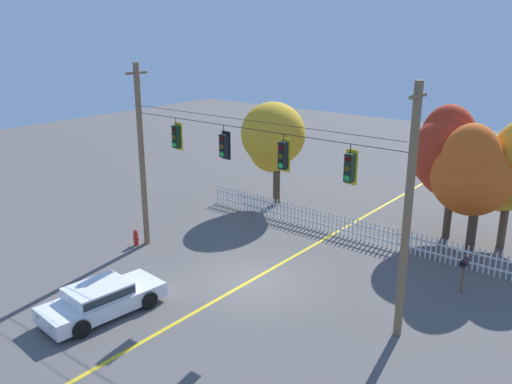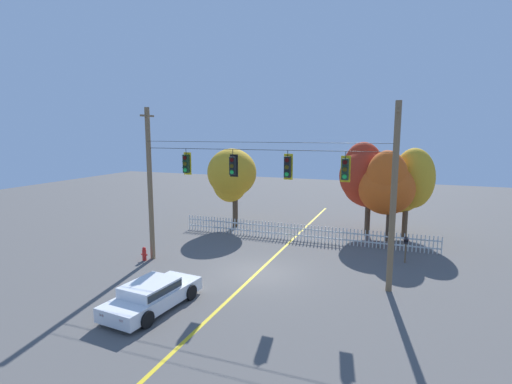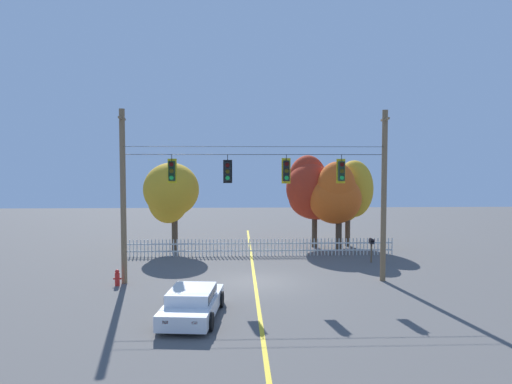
{
  "view_description": "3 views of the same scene",
  "coord_description": "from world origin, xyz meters",
  "px_view_note": "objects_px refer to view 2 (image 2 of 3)",
  "views": [
    {
      "loc": [
        12.4,
        -15.22,
        9.87
      ],
      "look_at": [
        0.95,
        -0.84,
        4.15
      ],
      "focal_mm": 37.72,
      "sensor_mm": 36.0,
      "label": 1
    },
    {
      "loc": [
        6.66,
        -17.56,
        7.04
      ],
      "look_at": [
        0.13,
        -0.55,
        4.22
      ],
      "focal_mm": 27.23,
      "sensor_mm": 36.0,
      "label": 2
    },
    {
      "loc": [
        -0.79,
        -22.44,
        5.68
      ],
      "look_at": [
        0.04,
        -0.34,
        4.41
      ],
      "focal_mm": 32.75,
      "sensor_mm": 36.0,
      "label": 3
    }
  ],
  "objects_px": {
    "traffic_signal_northbound_secondary": "(288,167)",
    "autumn_maple_near_fence": "(231,175)",
    "roadside_mailbox": "(406,242)",
    "traffic_signal_southbound_primary": "(186,164)",
    "autumn_maple_mid": "(367,179)",
    "parked_car": "(152,294)",
    "autumn_maple_far_west": "(406,183)",
    "fire_hydrant": "(144,254)",
    "traffic_signal_northbound_primary": "(233,166)",
    "autumn_oak_far_east": "(387,185)",
    "traffic_signal_westbound_side": "(345,169)"
  },
  "relations": [
    {
      "from": "traffic_signal_northbound_secondary",
      "to": "autumn_maple_near_fence",
      "type": "distance_m",
      "value": 10.99
    },
    {
      "from": "roadside_mailbox",
      "to": "traffic_signal_southbound_primary",
      "type": "bearing_deg",
      "value": -158.59
    },
    {
      "from": "autumn_maple_mid",
      "to": "roadside_mailbox",
      "type": "bearing_deg",
      "value": -64.04
    },
    {
      "from": "autumn_maple_near_fence",
      "to": "parked_car",
      "type": "bearing_deg",
      "value": -78.57
    },
    {
      "from": "autumn_maple_far_west",
      "to": "fire_hydrant",
      "type": "relative_size",
      "value": 7.76
    },
    {
      "from": "fire_hydrant",
      "to": "traffic_signal_southbound_primary",
      "type": "bearing_deg",
      "value": 10.83
    },
    {
      "from": "traffic_signal_southbound_primary",
      "to": "autumn_maple_mid",
      "type": "height_order",
      "value": "autumn_maple_mid"
    },
    {
      "from": "parked_car",
      "to": "traffic_signal_northbound_primary",
      "type": "bearing_deg",
      "value": 77.2
    },
    {
      "from": "fire_hydrant",
      "to": "roadside_mailbox",
      "type": "height_order",
      "value": "roadside_mailbox"
    },
    {
      "from": "autumn_oak_far_east",
      "to": "roadside_mailbox",
      "type": "height_order",
      "value": "autumn_oak_far_east"
    },
    {
      "from": "autumn_maple_near_fence",
      "to": "autumn_oak_far_east",
      "type": "relative_size",
      "value": 0.99
    },
    {
      "from": "autumn_maple_far_west",
      "to": "traffic_signal_southbound_primary",
      "type": "bearing_deg",
      "value": -136.82
    },
    {
      "from": "traffic_signal_northbound_primary",
      "to": "fire_hydrant",
      "type": "bearing_deg",
      "value": -174.67
    },
    {
      "from": "traffic_signal_northbound_primary",
      "to": "fire_hydrant",
      "type": "distance_m",
      "value": 7.24
    },
    {
      "from": "traffic_signal_northbound_primary",
      "to": "traffic_signal_westbound_side",
      "type": "distance_m",
      "value": 5.51
    },
    {
      "from": "fire_hydrant",
      "to": "roadside_mailbox",
      "type": "distance_m",
      "value": 14.33
    },
    {
      "from": "traffic_signal_northbound_primary",
      "to": "autumn_maple_mid",
      "type": "relative_size",
      "value": 0.22
    },
    {
      "from": "autumn_oak_far_east",
      "to": "roadside_mailbox",
      "type": "relative_size",
      "value": 4.17
    },
    {
      "from": "parked_car",
      "to": "roadside_mailbox",
      "type": "bearing_deg",
      "value": 45.33
    },
    {
      "from": "autumn_maple_far_west",
      "to": "roadside_mailbox",
      "type": "height_order",
      "value": "autumn_maple_far_west"
    },
    {
      "from": "traffic_signal_southbound_primary",
      "to": "traffic_signal_northbound_secondary",
      "type": "bearing_deg",
      "value": 0.0
    },
    {
      "from": "traffic_signal_southbound_primary",
      "to": "autumn_maple_near_fence",
      "type": "xyz_separation_m",
      "value": [
        -1.32,
        8.48,
        -1.55
      ]
    },
    {
      "from": "autumn_oak_far_east",
      "to": "autumn_maple_far_west",
      "type": "xyz_separation_m",
      "value": [
        1.14,
        1.82,
        -0.02
      ]
    },
    {
      "from": "traffic_signal_northbound_primary",
      "to": "autumn_maple_near_fence",
      "type": "relative_size",
      "value": 0.23
    },
    {
      "from": "autumn_oak_far_east",
      "to": "autumn_maple_far_west",
      "type": "distance_m",
      "value": 2.15
    },
    {
      "from": "traffic_signal_southbound_primary",
      "to": "traffic_signal_northbound_secondary",
      "type": "height_order",
      "value": "same"
    },
    {
      "from": "traffic_signal_northbound_secondary",
      "to": "autumn_maple_far_west",
      "type": "relative_size",
      "value": 0.23
    },
    {
      "from": "autumn_maple_mid",
      "to": "traffic_signal_southbound_primary",
      "type": "bearing_deg",
      "value": -130.52
    },
    {
      "from": "autumn_oak_far_east",
      "to": "autumn_maple_mid",
      "type": "bearing_deg",
      "value": 133.09
    },
    {
      "from": "autumn_maple_mid",
      "to": "fire_hydrant",
      "type": "distance_m",
      "value": 15.3
    },
    {
      "from": "traffic_signal_northbound_secondary",
      "to": "fire_hydrant",
      "type": "relative_size",
      "value": 1.8
    },
    {
      "from": "autumn_maple_mid",
      "to": "roadside_mailbox",
      "type": "distance_m",
      "value": 6.63
    },
    {
      "from": "autumn_maple_near_fence",
      "to": "autumn_oak_far_east",
      "type": "distance_m",
      "value": 10.97
    },
    {
      "from": "traffic_signal_southbound_primary",
      "to": "parked_car",
      "type": "height_order",
      "value": "traffic_signal_southbound_primary"
    },
    {
      "from": "traffic_signal_southbound_primary",
      "to": "traffic_signal_westbound_side",
      "type": "distance_m",
      "value": 8.17
    },
    {
      "from": "autumn_oak_far_east",
      "to": "roadside_mailbox",
      "type": "distance_m",
      "value": 4.9
    },
    {
      "from": "autumn_maple_far_west",
      "to": "parked_car",
      "type": "xyz_separation_m",
      "value": [
        -9.32,
        -15.41,
        -3.05
      ]
    },
    {
      "from": "traffic_signal_westbound_side",
      "to": "traffic_signal_northbound_primary",
      "type": "bearing_deg",
      "value": -179.99
    },
    {
      "from": "traffic_signal_northbound_primary",
      "to": "autumn_maple_near_fence",
      "type": "xyz_separation_m",
      "value": [
        -3.99,
        8.48,
        -1.52
      ]
    },
    {
      "from": "traffic_signal_southbound_primary",
      "to": "traffic_signal_northbound_primary",
      "type": "relative_size",
      "value": 1.0
    },
    {
      "from": "traffic_signal_northbound_primary",
      "to": "roadside_mailbox",
      "type": "bearing_deg",
      "value": 27.4
    },
    {
      "from": "autumn_maple_far_west",
      "to": "autumn_maple_near_fence",
      "type": "bearing_deg",
      "value": -172.31
    },
    {
      "from": "traffic_signal_northbound_secondary",
      "to": "roadside_mailbox",
      "type": "distance_m",
      "value": 8.14
    },
    {
      "from": "autumn_oak_far_east",
      "to": "parked_car",
      "type": "distance_m",
      "value": 16.16
    },
    {
      "from": "autumn_maple_near_fence",
      "to": "autumn_oak_far_east",
      "type": "xyz_separation_m",
      "value": [
        10.96,
        -0.19,
        -0.19
      ]
    },
    {
      "from": "traffic_signal_southbound_primary",
      "to": "autumn_oak_far_east",
      "type": "height_order",
      "value": "traffic_signal_southbound_primary"
    },
    {
      "from": "traffic_signal_northbound_secondary",
      "to": "autumn_maple_far_west",
      "type": "distance_m",
      "value": 11.54
    },
    {
      "from": "traffic_signal_westbound_side",
      "to": "autumn_maple_mid",
      "type": "xyz_separation_m",
      "value": [
        0.13,
        9.71,
        -1.51
      ]
    },
    {
      "from": "fire_hydrant",
      "to": "parked_car",
      "type": "bearing_deg",
      "value": -50.24
    },
    {
      "from": "autumn_maple_near_fence",
      "to": "autumn_maple_far_west",
      "type": "xyz_separation_m",
      "value": [
        12.1,
        1.63,
        -0.21
      ]
    }
  ]
}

